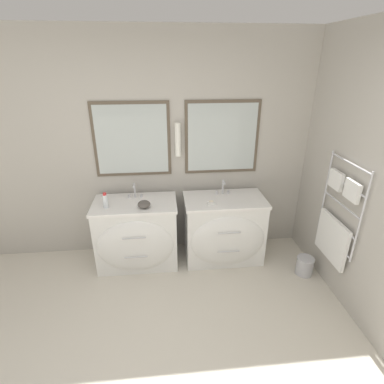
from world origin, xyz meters
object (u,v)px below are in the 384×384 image
vanity_left (137,234)px  vanity_right (224,229)px  toiletry_bottle (105,201)px  amenity_bowl (144,204)px  waste_bin (305,265)px

vanity_left → vanity_right: same height
vanity_left → toiletry_bottle: 0.56m
vanity_right → toiletry_bottle: toiletry_bottle is taller
amenity_bowl → waste_bin: (1.79, -0.29, -0.72)m
vanity_left → vanity_right: (1.03, 0.00, 0.00)m
waste_bin → vanity_left: bearing=168.3°
vanity_right → waste_bin: size_ratio=4.40×
vanity_right → amenity_bowl: 1.02m
vanity_left → amenity_bowl: 0.46m
toiletry_bottle → amenity_bowl: toiletry_bottle is taller
vanity_right → toiletry_bottle: 1.41m
toiletry_bottle → waste_bin: size_ratio=0.81×
toiletry_bottle → vanity_right: bearing=2.3°
toiletry_bottle → amenity_bowl: 0.42m
vanity_right → waste_bin: bearing=-24.3°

